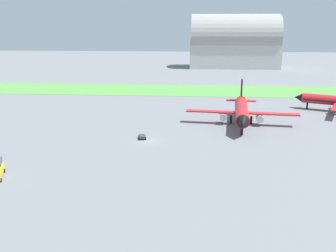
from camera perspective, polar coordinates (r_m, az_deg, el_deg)
The scene contains 5 objects.
ground_plane at distance 87.20m, azimuth -3.23°, elevation -2.29°, with size 600.00×600.00×0.00m, color slate.
grass_taxiway_strip at distance 154.89m, azimuth 0.16°, elevation 5.66°, with size 360.00×28.00×0.08m, color #549342.
airplane_midfield_jet at distance 102.02m, azimuth 11.46°, elevation 2.34°, with size 30.72×30.18×10.85m.
baggage_cart_midfield at distance 88.37m, azimuth -4.06°, elevation -1.67°, with size 2.25×2.72×0.90m.
hangar_distant at distance 241.29m, azimuth 10.33°, elevation 12.71°, with size 55.80×26.69×33.22m.
Camera 1 is at (11.21, -82.25, 26.71)m, focal length 38.96 mm.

